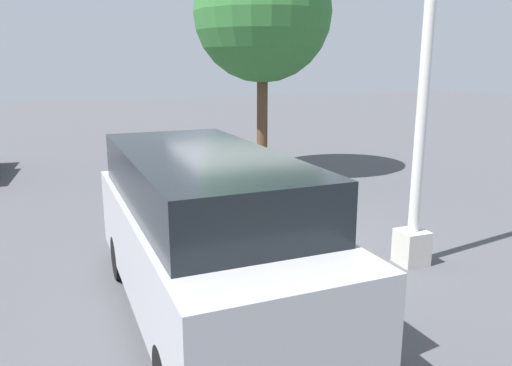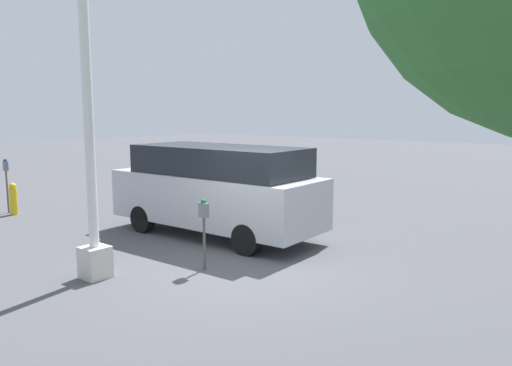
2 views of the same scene
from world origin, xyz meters
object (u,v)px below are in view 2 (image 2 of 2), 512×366
at_px(parked_van, 216,188).
at_px(fire_hydrant, 13,199).
at_px(lamp_post, 90,150).
at_px(parking_meter_near, 204,218).
at_px(parking_meter_far, 6,173).

relative_size(parked_van, fire_hydrant, 5.78).
xyz_separation_m(lamp_post, parked_van, (0.42, -3.48, -1.09)).
distance_m(parking_meter_near, parked_van, 2.54).
bearing_deg(parking_meter_near, fire_hydrant, 11.93).
xyz_separation_m(parking_meter_near, fire_hydrant, (7.59, -0.13, -0.52)).
bearing_deg(parking_meter_near, lamp_post, 65.24).
height_order(parking_meter_far, lamp_post, lamp_post).
bearing_deg(parking_meter_far, parked_van, -150.70).
bearing_deg(parking_meter_far, fire_hydrant, -165.37).
height_order(parked_van, fire_hydrant, parked_van).
distance_m(lamp_post, fire_hydrant, 6.87).
bearing_deg(parked_van, fire_hydrant, 15.38).
relative_size(parking_meter_far, fire_hydrant, 1.73).
bearing_deg(parking_meter_near, parked_van, -38.59).
bearing_deg(lamp_post, fire_hydrant, -14.18).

